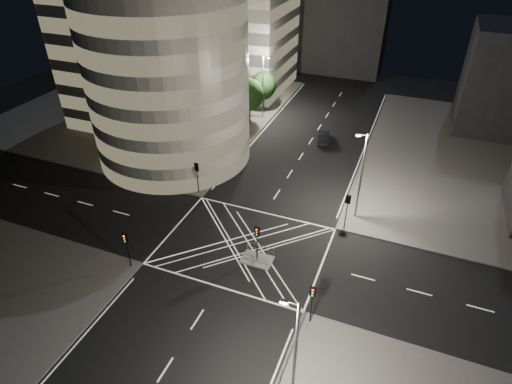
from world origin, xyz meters
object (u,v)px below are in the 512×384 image
at_px(traffic_signal_nl, 126,244).
at_px(traffic_signal_nr, 312,298).
at_px(traffic_signal_fl, 197,172).
at_px(street_lamp_right_far, 361,174).
at_px(central_island, 257,260).
at_px(street_lamp_right_near, 294,354).
at_px(street_lamp_left_near, 211,133).
at_px(street_lamp_left_far, 263,85).
at_px(sedan, 324,137).
at_px(traffic_signal_fr, 347,205).
at_px(traffic_signal_island, 257,237).

distance_m(traffic_signal_nl, traffic_signal_nr, 17.60).
xyz_separation_m(traffic_signal_fl, traffic_signal_nl, (0.00, -13.60, 0.00)).
distance_m(traffic_signal_nr, street_lamp_right_far, 16.03).
bearing_deg(traffic_signal_nl, traffic_signal_fl, 90.00).
bearing_deg(traffic_signal_nr, central_island, 142.07).
xyz_separation_m(traffic_signal_nr, street_lamp_right_near, (0.64, -7.20, 2.63)).
distance_m(street_lamp_left_near, street_lamp_left_far, 18.00).
xyz_separation_m(traffic_signal_nl, traffic_signal_nr, (17.60, 0.00, 0.00)).
distance_m(central_island, traffic_signal_nl, 12.36).
height_order(traffic_signal_fl, sedan, traffic_signal_fl).
bearing_deg(street_lamp_left_near, street_lamp_right_far, -9.03).
distance_m(traffic_signal_nl, street_lamp_left_far, 36.90).
xyz_separation_m(street_lamp_right_far, sedan, (-7.69, 16.46, -4.80)).
bearing_deg(sedan, traffic_signal_nl, 59.58).
height_order(traffic_signal_fr, sedan, traffic_signal_fr).
relative_size(traffic_signal_island, street_lamp_right_near, 0.40).
relative_size(central_island, street_lamp_right_far, 0.30).
height_order(traffic_signal_fr, street_lamp_left_far, street_lamp_left_far).
xyz_separation_m(central_island, sedan, (-0.26, 26.96, 0.66)).
relative_size(traffic_signal_nr, street_lamp_left_far, 0.40).
bearing_deg(traffic_signal_nr, traffic_signal_fl, 142.31).
distance_m(street_lamp_left_near, street_lamp_right_near, 32.13).
relative_size(street_lamp_right_far, sedan, 2.23).
height_order(street_lamp_right_far, street_lamp_right_near, same).
bearing_deg(traffic_signal_nl, street_lamp_right_far, 40.91).
bearing_deg(street_lamp_left_far, traffic_signal_nr, -63.64).
height_order(street_lamp_left_far, street_lamp_right_near, same).
bearing_deg(street_lamp_right_far, sedan, 115.04).
height_order(central_island, traffic_signal_nl, traffic_signal_nl).
height_order(traffic_signal_nl, street_lamp_left_near, street_lamp_left_near).
distance_m(central_island, street_lamp_left_far, 33.95).
height_order(central_island, street_lamp_right_near, street_lamp_right_near).
relative_size(street_lamp_right_near, sedan, 2.23).
distance_m(traffic_signal_island, sedan, 27.05).
bearing_deg(traffic_signal_fr, street_lamp_right_far, 73.89).
bearing_deg(central_island, traffic_signal_nl, -153.86).
bearing_deg(street_lamp_left_far, traffic_signal_nl, -89.01).
height_order(traffic_signal_nr, street_lamp_left_far, street_lamp_left_far).
distance_m(traffic_signal_fl, traffic_signal_island, 13.62).
xyz_separation_m(street_lamp_left_near, street_lamp_right_far, (18.87, -3.00, 0.00)).
height_order(traffic_signal_nl, sedan, traffic_signal_nl).
relative_size(street_lamp_left_far, street_lamp_right_near, 1.00).
bearing_deg(traffic_signal_fl, sedan, 60.53).
relative_size(traffic_signal_nr, street_lamp_left_near, 0.40).
relative_size(traffic_signal_fl, street_lamp_left_far, 0.40).
bearing_deg(traffic_signal_fr, traffic_signal_nr, -90.00).
relative_size(traffic_signal_island, street_lamp_right_far, 0.40).
xyz_separation_m(traffic_signal_fr, street_lamp_right_near, (0.64, -20.80, 2.63)).
bearing_deg(traffic_signal_fl, street_lamp_left_far, 91.57).
height_order(street_lamp_right_far, sedan, street_lamp_right_far).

